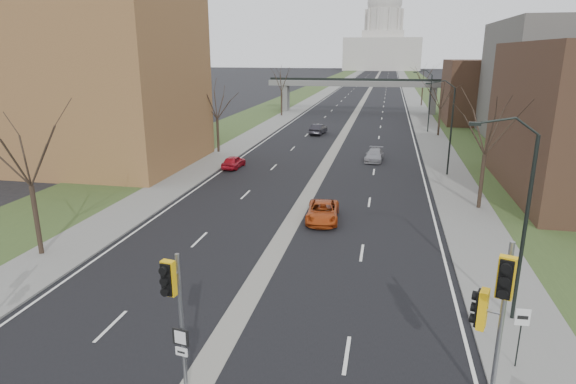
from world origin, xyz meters
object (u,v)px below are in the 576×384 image
(car_left_near, at_px, (234,162))
(car_right_mid, at_px, (374,155))
(signal_pole_median, at_px, (175,303))
(speed_limit_sign, at_px, (521,327))
(signal_pole_right, at_px, (495,305))
(car_right_near, at_px, (323,212))
(car_left_far, at_px, (318,129))

(car_left_near, bearing_deg, car_right_mid, -152.46)
(signal_pole_median, relative_size, speed_limit_sign, 2.19)
(signal_pole_right, xyz_separation_m, car_right_near, (-7.52, 17.27, -3.21))
(signal_pole_median, relative_size, car_right_mid, 1.18)
(speed_limit_sign, bearing_deg, signal_pole_right, -124.86)
(speed_limit_sign, bearing_deg, car_left_near, 122.16)
(signal_pole_median, height_order, car_right_near, signal_pole_median)
(signal_pole_median, bearing_deg, car_right_near, 92.66)
(speed_limit_sign, height_order, car_left_near, speed_limit_sign)
(signal_pole_right, distance_m, car_right_mid, 37.72)
(signal_pole_right, distance_m, car_right_near, 19.11)
(speed_limit_sign, relative_size, car_left_far, 0.53)
(speed_limit_sign, xyz_separation_m, car_right_near, (-9.12, 14.70, -1.10))
(signal_pole_median, height_order, car_right_mid, signal_pole_median)
(signal_pole_right, distance_m, car_left_near, 36.24)
(car_right_near, bearing_deg, car_left_near, 123.96)
(car_right_near, bearing_deg, car_right_mid, 77.61)
(car_left_near, relative_size, car_left_far, 0.85)
(car_left_far, bearing_deg, speed_limit_sign, 113.32)
(signal_pole_median, bearing_deg, speed_limit_sign, 28.87)
(car_right_mid, bearing_deg, signal_pole_right, -79.08)
(signal_pole_median, xyz_separation_m, car_right_near, (2.20, 18.71, -2.97))
(signal_pole_median, bearing_deg, car_right_mid, 91.94)
(signal_pole_right, bearing_deg, speed_limit_sign, 77.52)
(car_left_far, bearing_deg, car_left_near, 83.69)
(car_left_near, bearing_deg, signal_pole_median, 108.08)
(signal_pole_median, distance_m, car_left_near, 33.78)
(speed_limit_sign, height_order, car_left_far, speed_limit_sign)
(signal_pole_right, bearing_deg, car_right_near, 133.02)
(speed_limit_sign, distance_m, car_left_far, 52.84)
(car_left_near, bearing_deg, car_left_far, -100.40)
(signal_pole_right, bearing_deg, car_left_near, 140.11)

